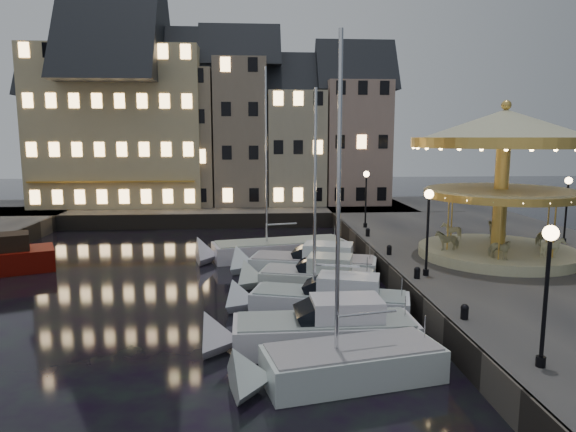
{
  "coord_description": "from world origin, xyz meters",
  "views": [
    {
      "loc": [
        -1.1,
        -22.55,
        7.89
      ],
      "look_at": [
        1.0,
        8.0,
        3.2
      ],
      "focal_mm": 32.0,
      "sensor_mm": 36.0,
      "label": 1
    }
  ],
  "objects": [
    {
      "name": "quay_east",
      "position": [
        14.0,
        6.0,
        0.65
      ],
      "size": [
        16.0,
        56.0,
        1.3
      ],
      "primitive_type": "cube",
      "color": "#474442",
      "rests_on": "ground"
    },
    {
      "name": "motorboat_d",
      "position": [
        1.71,
        2.99,
        0.64
      ],
      "size": [
        6.81,
        3.78,
        2.15
      ],
      "color": "silver",
      "rests_on": "ground"
    },
    {
      "name": "quaywall_n",
      "position": [
        -6.0,
        22.0,
        0.65
      ],
      "size": [
        48.0,
        0.15,
        1.3
      ],
      "primitive_type": "cube",
      "color": "#47423A",
      "rests_on": "ground"
    },
    {
      "name": "townhouse_nd",
      "position": [
        -2.25,
        30.0,
        9.28
      ],
      "size": [
        5.5,
        8.0,
        15.8
      ],
      "color": "gray",
      "rests_on": "quay_north"
    },
    {
      "name": "motorboat_b",
      "position": [
        1.13,
        -4.26,
        0.64
      ],
      "size": [
        7.92,
        2.4,
        2.15
      ],
      "color": "silver",
      "rests_on": "ground"
    },
    {
      "name": "motorboat_a",
      "position": [
        1.55,
        -6.99,
        0.54
      ],
      "size": [
        6.98,
        3.52,
        11.51
      ],
      "color": "silver",
      "rests_on": "ground"
    },
    {
      "name": "bollard_c",
      "position": [
        6.6,
        5.5,
        1.6
      ],
      "size": [
        0.3,
        0.3,
        0.57
      ],
      "color": "black",
      "rests_on": "quay_east"
    },
    {
      "name": "bollard_a",
      "position": [
        6.6,
        -5.0,
        1.6
      ],
      "size": [
        0.3,
        0.3,
        0.57
      ],
      "color": "black",
      "rests_on": "quay_east"
    },
    {
      "name": "motorboat_c",
      "position": [
        1.83,
        -0.78,
        0.68
      ],
      "size": [
        7.95,
        4.02,
        10.59
      ],
      "color": "silver",
      "rests_on": "ground"
    },
    {
      "name": "bollard_d",
      "position": [
        6.6,
        11.0,
        1.6
      ],
      "size": [
        0.3,
        0.3,
        0.57
      ],
      "color": "black",
      "rests_on": "quay_east"
    },
    {
      "name": "streetlamp_a",
      "position": [
        7.2,
        -9.0,
        4.02
      ],
      "size": [
        0.44,
        0.44,
        4.17
      ],
      "color": "black",
      "rests_on": "quay_east"
    },
    {
      "name": "bollard_b",
      "position": [
        6.6,
        0.5,
        1.6
      ],
      "size": [
        0.3,
        0.3,
        0.57
      ],
      "color": "black",
      "rests_on": "quay_east"
    },
    {
      "name": "quaywall_e",
      "position": [
        6.0,
        6.0,
        0.65
      ],
      "size": [
        0.15,
        44.0,
        1.3
      ],
      "primitive_type": "cube",
      "color": "#47423A",
      "rests_on": "ground"
    },
    {
      "name": "ground",
      "position": [
        0.0,
        0.0,
        0.0
      ],
      "size": [
        160.0,
        160.0,
        0.0
      ],
      "primitive_type": "plane",
      "color": "black",
      "rests_on": "ground"
    },
    {
      "name": "townhouse_nc",
      "position": [
        -8.0,
        30.0,
        8.78
      ],
      "size": [
        6.82,
        8.0,
        14.8
      ],
      "color": "gray",
      "rests_on": "quay_north"
    },
    {
      "name": "motorboat_f",
      "position": [
        0.05,
        10.52,
        0.53
      ],
      "size": [
        9.81,
        4.57,
        13.02
      ],
      "color": "silver",
      "rests_on": "ground"
    },
    {
      "name": "streetlamp_b",
      "position": [
        7.2,
        1.0,
        4.02
      ],
      "size": [
        0.44,
        0.44,
        4.17
      ],
      "color": "black",
      "rests_on": "quay_east"
    },
    {
      "name": "streetlamp_c",
      "position": [
        7.2,
        14.5,
        4.02
      ],
      "size": [
        0.44,
        0.44,
        4.17
      ],
      "color": "black",
      "rests_on": "quay_east"
    },
    {
      "name": "motorboat_e",
      "position": [
        1.91,
        5.99,
        0.64
      ],
      "size": [
        8.2,
        4.28,
        2.15
      ],
      "color": "white",
      "rests_on": "ground"
    },
    {
      "name": "townhouse_ne",
      "position": [
        3.2,
        30.0,
        7.78
      ],
      "size": [
        6.16,
        8.0,
        12.8
      ],
      "color": "#B2A88C",
      "rests_on": "quay_north"
    },
    {
      "name": "townhouse_nf",
      "position": [
        9.25,
        30.0,
        8.28
      ],
      "size": [
        6.82,
        8.0,
        13.8
      ],
      "color": "tan",
      "rests_on": "quay_north"
    },
    {
      "name": "hotel_corner",
      "position": [
        -14.0,
        30.0,
        9.78
      ],
      "size": [
        17.6,
        9.0,
        16.8
      ],
      "color": "beige",
      "rests_on": "quay_north"
    },
    {
      "name": "streetlamp_d",
      "position": [
        18.5,
        8.0,
        4.02
      ],
      "size": [
        0.44,
        0.44,
        4.17
      ],
      "color": "black",
      "rests_on": "quay_east"
    },
    {
      "name": "townhouse_na",
      "position": [
        -19.5,
        30.0,
        7.78
      ],
      "size": [
        5.5,
        8.0,
        12.8
      ],
      "color": "tan",
      "rests_on": "quay_north"
    },
    {
      "name": "carousel",
      "position": [
        12.44,
        4.48,
        6.94
      ],
      "size": [
        9.79,
        9.79,
        8.57
      ],
      "color": "beige",
      "rests_on": "quay_east"
    },
    {
      "name": "townhouse_nb",
      "position": [
        -14.05,
        30.0,
        8.28
      ],
      "size": [
        6.16,
        8.0,
        13.8
      ],
      "color": "tan",
      "rests_on": "quay_north"
    },
    {
      "name": "quay_north",
      "position": [
        -8.0,
        28.0,
        0.65
      ],
      "size": [
        44.0,
        12.0,
        1.3
      ],
      "primitive_type": "cube",
      "color": "#474442",
      "rests_on": "ground"
    }
  ]
}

